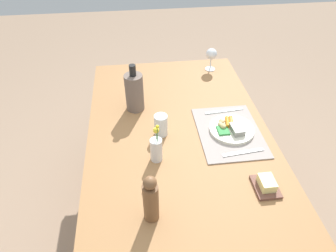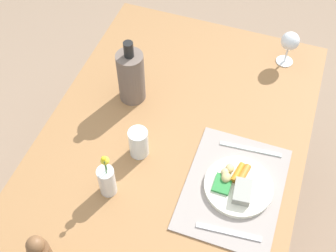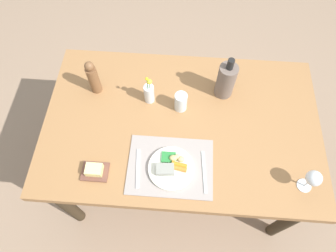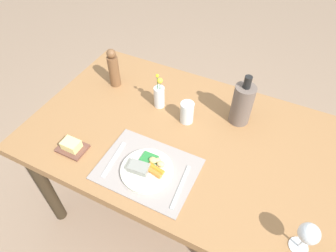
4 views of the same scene
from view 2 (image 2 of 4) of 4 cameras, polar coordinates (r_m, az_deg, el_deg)
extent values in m
plane|color=#9B7D65|center=(2.21, -0.23, -14.69)|extent=(8.00, 8.00, 0.00)
cube|color=#A17043|center=(1.57, -0.32, -4.46)|extent=(1.48, 0.93, 0.05)
cylinder|color=#35291A|center=(2.24, 14.98, 1.21)|extent=(0.07, 0.07, 0.70)
cylinder|color=#35291A|center=(2.34, -3.81, 6.21)|extent=(0.07, 0.07, 0.70)
cube|color=#A0948E|center=(1.49, 8.45, -7.91)|extent=(0.42, 0.32, 0.01)
cylinder|color=white|center=(1.49, 9.06, -7.66)|extent=(0.23, 0.23, 0.02)
cube|color=gray|center=(1.45, 9.56, -8.33)|extent=(0.09, 0.06, 0.03)
cylinder|color=orange|center=(1.49, 9.68, -6.26)|extent=(0.08, 0.04, 0.02)
cylinder|color=orange|center=(1.49, 9.04, -5.79)|extent=(0.08, 0.03, 0.02)
ellipsoid|color=tan|center=(1.47, 7.49, -6.60)|extent=(0.04, 0.03, 0.03)
ellipsoid|color=#CDBA7D|center=(1.49, 7.34, -5.93)|extent=(0.03, 0.03, 0.02)
ellipsoid|color=#DDBE7A|center=(1.49, 7.97, -5.39)|extent=(0.04, 0.03, 0.02)
cube|color=#2B843A|center=(1.47, 7.02, -7.42)|extent=(0.07, 0.06, 0.01)
cube|color=silver|center=(1.42, 7.81, -13.38)|extent=(0.04, 0.20, 0.00)
cube|color=silver|center=(1.58, 10.60, -2.95)|extent=(0.03, 0.22, 0.00)
cylinder|color=white|center=(1.90, 14.76, 8.07)|extent=(0.07, 0.07, 0.00)
cylinder|color=white|center=(1.88, 15.01, 8.93)|extent=(0.01, 0.01, 0.08)
sphere|color=white|center=(1.83, 15.47, 10.51)|extent=(0.07, 0.07, 0.07)
cylinder|color=#6D5D53|center=(1.64, -4.77, 6.31)|extent=(0.10, 0.10, 0.21)
cylinder|color=black|center=(1.55, -5.11, 9.78)|extent=(0.03, 0.03, 0.06)
sphere|color=brown|center=(1.22, -16.72, -14.47)|extent=(0.05, 0.05, 0.05)
cylinder|color=silver|center=(1.51, -3.81, -2.15)|extent=(0.07, 0.07, 0.11)
cylinder|color=#A7E4D1|center=(1.53, -3.77, -2.64)|extent=(0.06, 0.06, 0.06)
cylinder|color=silver|center=(1.44, -7.87, -7.03)|extent=(0.06, 0.06, 0.12)
cylinder|color=#3F7233|center=(1.42, -7.73, -6.30)|extent=(0.00, 0.00, 0.17)
sphere|color=yellow|center=(1.35, -8.12, -4.45)|extent=(0.03, 0.03, 0.03)
cylinder|color=#3F7233|center=(1.40, -7.82, -6.42)|extent=(0.00, 0.00, 0.20)
sphere|color=yellow|center=(1.32, -8.29, -4.20)|extent=(0.02, 0.02, 0.02)
camera|label=1|loc=(0.67, -80.33, -27.74)|focal=32.36mm
camera|label=3|loc=(0.93, 70.01, 34.04)|focal=31.88mm
camera|label=4|loc=(1.32, 52.21, 26.05)|focal=31.31mm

